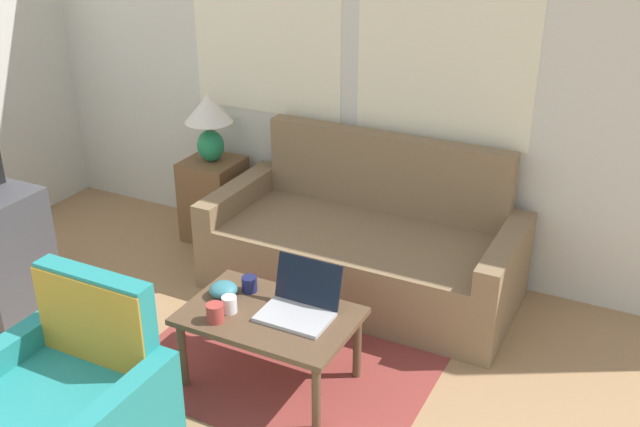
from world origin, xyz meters
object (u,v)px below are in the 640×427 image
object	(u,v)px
coffee_table	(270,322)
table_lamp	(209,118)
cup_navy	(215,313)
couch	(366,248)
armchair	(65,424)
snack_bowl	(223,290)
cup_yellow	(229,304)
laptop	(300,303)
cup_white	(249,284)

from	to	relation	value
coffee_table	table_lamp	bearing A→B (deg)	133.50
cup_navy	couch	bearing A→B (deg)	78.98
armchair	snack_bowl	size ratio (longest dim) A/B	6.03
snack_bowl	coffee_table	bearing A→B (deg)	-7.22
cup_navy	cup_yellow	xyz separation A→B (m)	(0.02, 0.10, -0.00)
laptop	snack_bowl	world-z (taller)	laptop
laptop	cup_navy	xyz separation A→B (m)	(-0.34, -0.25, -0.01)
cup_white	snack_bowl	xyz separation A→B (m)	(-0.09, -0.11, -0.00)
cup_navy	coffee_table	bearing A→B (deg)	40.67
armchair	laptop	distance (m)	1.21
snack_bowl	cup_navy	bearing A→B (deg)	-66.44
armchair	cup_white	world-z (taller)	armchair
laptop	table_lamp	bearing A→B (deg)	138.29
cup_yellow	coffee_table	bearing A→B (deg)	21.75
table_lamp	laptop	size ratio (longest dim) A/B	1.32
laptop	cup_white	distance (m)	0.35
laptop	cup_navy	distance (m)	0.42
armchair	cup_yellow	size ratio (longest dim) A/B	10.26
table_lamp	cup_yellow	world-z (taller)	table_lamp
coffee_table	cup_white	world-z (taller)	cup_white
table_lamp	cup_navy	world-z (taller)	table_lamp
cup_navy	snack_bowl	xyz separation A→B (m)	(-0.09, 0.21, -0.01)
coffee_table	snack_bowl	xyz separation A→B (m)	(-0.30, 0.04, 0.09)
armchair	cup_yellow	world-z (taller)	armchair
couch	cup_yellow	distance (m)	1.21
cup_navy	snack_bowl	distance (m)	0.23
table_lamp	cup_yellow	size ratio (longest dim) A/B	5.48
cup_navy	cup_white	world-z (taller)	cup_navy
coffee_table	cup_navy	size ratio (longest dim) A/B	9.24
table_lamp	laptop	world-z (taller)	table_lamp
cup_navy	snack_bowl	size ratio (longest dim) A/B	0.64
cup_yellow	cup_white	distance (m)	0.22
couch	armchair	bearing A→B (deg)	-103.43
couch	snack_bowl	size ratio (longest dim) A/B	12.96
couch	armchair	distance (m)	2.13
snack_bowl	cup_white	bearing A→B (deg)	49.98
cup_navy	cup_white	xyz separation A→B (m)	(-0.00, 0.32, -0.01)
couch	snack_bowl	world-z (taller)	couch
couch	snack_bowl	bearing A→B (deg)	-107.76
coffee_table	laptop	size ratio (longest dim) A/B	2.42
couch	armchair	size ratio (longest dim) A/B	2.15
table_lamp	coffee_table	distance (m)	1.81
couch	coffee_table	bearing A→B (deg)	-92.36
coffee_table	laptop	xyz separation A→B (m)	(0.13, 0.07, 0.11)
armchair	laptop	world-z (taller)	armchair
table_lamp	coffee_table	bearing A→B (deg)	-46.50
snack_bowl	table_lamp	bearing A→B (deg)	126.31
laptop	cup_navy	size ratio (longest dim) A/B	3.81
laptop	cup_white	world-z (taller)	laptop
snack_bowl	cup_yellow	bearing A→B (deg)	-45.50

